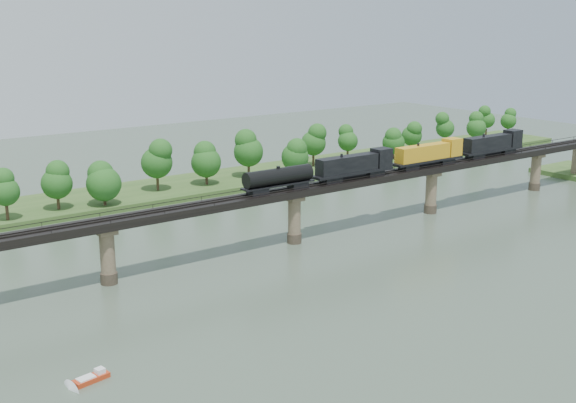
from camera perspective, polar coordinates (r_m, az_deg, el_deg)
ground at (r=126.93m, az=8.60°, el=-6.57°), size 400.00×400.00×0.00m
far_bank at (r=193.75m, az=-9.18°, el=0.99°), size 300.00×24.00×1.60m
bridge at (r=146.93m, az=0.50°, el=-1.25°), size 236.00×30.00×11.50m
bridge_superstructure at (r=145.36m, az=0.51°, el=1.16°), size 220.00×4.90×0.75m
far_treeline at (r=184.64m, az=-10.92°, el=2.80°), size 289.06×17.54×13.60m
freight_train at (r=164.63m, az=9.21°, el=3.41°), size 83.32×3.25×5.74m
motorboat at (r=97.76m, az=-15.25°, el=-13.28°), size 4.88×2.48×1.30m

